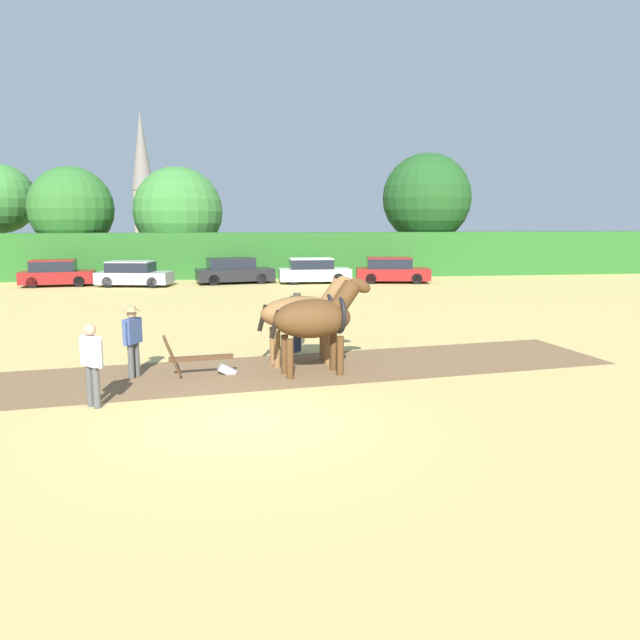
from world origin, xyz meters
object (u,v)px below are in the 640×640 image
(parked_car_center, at_px, (314,271))
(church_spire, at_px, (143,180))
(draft_horse_lead_right, at_px, (304,313))
(farmer_beside_team, at_px, (297,318))
(tree_left, at_px, (71,209))
(tree_far_left, at_px, (0,199))
(parked_car_center_left, at_px, (234,271))
(draft_horse_lead_left, at_px, (317,318))
(parked_car_far_left, at_px, (56,274))
(parked_car_center_right, at_px, (392,271))
(farmer_at_plow, at_px, (133,336))
(farmer_onlooker_left, at_px, (91,359))
(plow, at_px, (207,363))
(parked_car_left, at_px, (133,274))
(tree_center_left, at_px, (178,212))
(tree_center, at_px, (427,198))

(parked_car_center, bearing_deg, church_spire, 112.35)
(draft_horse_lead_right, relative_size, farmer_beside_team, 1.63)
(tree_left, bearing_deg, parked_car_center, -24.84)
(draft_horse_lead_right, bearing_deg, farmer_beside_team, 83.65)
(tree_far_left, relative_size, parked_car_center_left, 1.58)
(tree_far_left, height_order, draft_horse_lead_left, tree_far_left)
(parked_car_far_left, bearing_deg, tree_far_left, 116.37)
(parked_car_center, distance_m, parked_car_center_right, 4.69)
(tree_far_left, relative_size, draft_horse_lead_left, 2.82)
(draft_horse_lead_left, height_order, farmer_at_plow, draft_horse_lead_left)
(farmer_onlooker_left, distance_m, parked_car_center_left, 24.56)
(tree_left, distance_m, plow, 30.38)
(church_spire, bearing_deg, parked_car_center, -67.72)
(draft_horse_lead_right, height_order, parked_car_center, draft_horse_lead_right)
(parked_car_left, xyz_separation_m, parked_car_center, (10.33, 0.25, 0.03))
(draft_horse_lead_right, bearing_deg, tree_far_left, 112.34)
(tree_left, xyz_separation_m, parked_car_center, (15.22, -7.04, -3.72))
(farmer_beside_team, bearing_deg, tree_center_left, 131.63)
(tree_center, height_order, farmer_onlooker_left, tree_center)
(tree_far_left, distance_m, farmer_beside_team, 33.54)
(draft_horse_lead_right, bearing_deg, parked_car_far_left, 111.32)
(farmer_onlooker_left, relative_size, parked_car_far_left, 0.42)
(church_spire, height_order, farmer_beside_team, church_spire)
(tree_center, bearing_deg, tree_far_left, 175.10)
(tree_left, distance_m, parked_car_left, 9.55)
(parked_car_far_left, bearing_deg, farmer_onlooker_left, -80.10)
(tree_left, height_order, farmer_beside_team, tree_left)
(tree_left, distance_m, tree_center_left, 6.88)
(parked_car_center_left, bearing_deg, tree_center, 14.59)
(farmer_at_plow, height_order, farmer_beside_team, farmer_at_plow)
(plow, bearing_deg, tree_far_left, 107.88)
(tree_center_left, distance_m, draft_horse_lead_right, 28.90)
(draft_horse_lead_left, relative_size, draft_horse_lead_right, 0.95)
(church_spire, xyz_separation_m, plow, (8.70, -56.02, -7.63))
(parked_car_center_right, bearing_deg, tree_center, 68.27)
(tree_left, height_order, plow, tree_left)
(parked_car_center_left, xyz_separation_m, parked_car_center_right, (9.36, -0.94, 0.00))
(tree_left, xyz_separation_m, tree_center, (24.24, -0.18, 0.78))
(plow, distance_m, parked_car_center_right, 23.43)
(tree_center_left, bearing_deg, tree_far_left, 172.26)
(tree_center_left, distance_m, parked_car_center_right, 15.75)
(farmer_onlooker_left, bearing_deg, plow, 1.96)
(plow, bearing_deg, parked_car_far_left, 104.88)
(tree_left, relative_size, parked_car_center_right, 1.57)
(draft_horse_lead_left, height_order, parked_car_center_left, draft_horse_lead_left)
(farmer_at_plow, distance_m, farmer_onlooker_left, 2.40)
(tree_far_left, relative_size, tree_center_left, 1.02)
(parked_car_far_left, bearing_deg, draft_horse_lead_right, -66.99)
(tree_left, xyz_separation_m, parked_car_left, (4.88, -7.30, -3.75))
(farmer_at_plow, distance_m, parked_car_center_right, 24.21)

